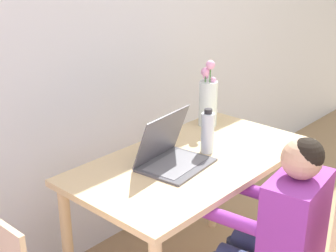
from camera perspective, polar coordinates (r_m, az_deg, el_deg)
The scene contains 6 objects.
wall_back at distance 2.71m, azimuth -4.06°, elevation 11.94°, with size 6.40×0.05×2.50m.
dining_table at distance 2.24m, azimuth 3.06°, elevation -6.28°, with size 1.20×0.65×0.75m.
person_seated at distance 1.93m, azimuth 13.48°, elevation -12.05°, with size 0.36×0.46×1.04m.
laptop at distance 2.11m, azimuth 0.26°, elevation -3.30°, with size 0.35×0.28×0.24m.
flower_vase at distance 2.56m, azimuth 4.91°, elevation 3.28°, with size 0.10×0.10×0.37m.
water_bottle at distance 2.22m, azimuth 4.84°, elevation -0.75°, with size 0.06×0.06×0.22m.
Camera 1 is at (-1.86, 0.29, 1.67)m, focal length 50.00 mm.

